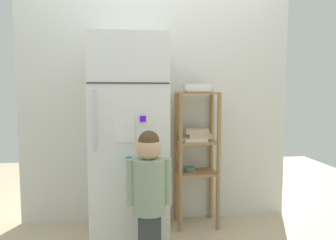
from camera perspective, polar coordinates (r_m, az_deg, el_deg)
ground_plane at (r=2.81m, az=-1.44°, el=-20.31°), size 6.00×6.00×0.00m
kitchen_wall_back at (r=2.90m, az=-2.05°, el=2.45°), size 2.50×0.03×2.14m
refrigerator at (r=2.58m, az=-7.02°, el=-3.46°), size 0.60×0.65×1.64m
child_standing at (r=2.14m, az=-3.50°, el=-11.92°), size 0.31×0.23×0.95m
pantry_shelf_unit at (r=2.81m, az=5.29°, el=-4.82°), size 0.37×0.29×1.21m
fruit_bin at (r=2.75m, az=5.50°, el=5.75°), size 0.24×0.14×0.08m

